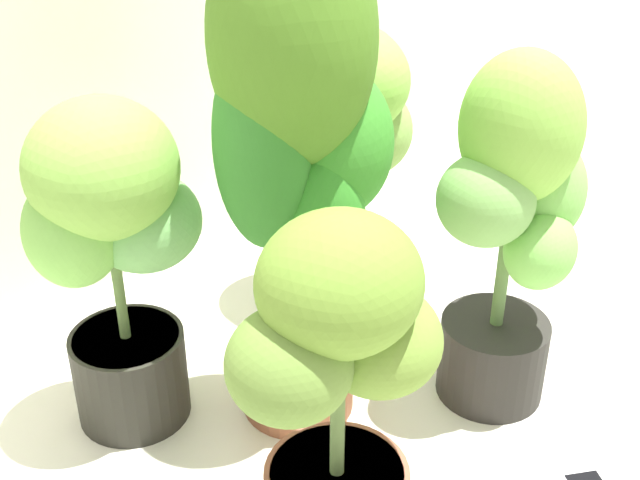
% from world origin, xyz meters
% --- Properties ---
extents(ground_plane, '(8.00, 8.00, 0.00)m').
position_xyz_m(ground_plane, '(0.00, 0.00, 0.00)').
color(ground_plane, silver).
rests_on(ground_plane, ground).
extents(potted_plant_front_right, '(0.39, 0.29, 0.76)m').
position_xyz_m(potted_plant_front_right, '(0.26, -0.14, 0.42)').
color(potted_plant_front_right, '#282623').
rests_on(potted_plant_front_right, ground).
extents(potted_plant_front_left, '(0.41, 0.33, 0.64)m').
position_xyz_m(potted_plant_front_left, '(-0.27, -0.13, 0.36)').
color(potted_plant_front_left, '#99543E').
rests_on(potted_plant_front_left, ground).
extents(potted_plant_back_right, '(0.44, 0.40, 0.71)m').
position_xyz_m(potted_plant_back_right, '(0.34, 0.35, 0.44)').
color(potted_plant_back_right, black).
rests_on(potted_plant_back_right, ground).
extents(potted_plant_center, '(0.40, 0.34, 1.02)m').
position_xyz_m(potted_plant_center, '(-0.04, 0.15, 0.60)').
color(potted_plant_center, brown).
rests_on(potted_plant_center, ground).
extents(potted_plant_back_left, '(0.40, 0.38, 0.69)m').
position_xyz_m(potted_plant_back_left, '(-0.28, 0.40, 0.41)').
color(potted_plant_back_left, '#2A2922').
rests_on(potted_plant_back_left, ground).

